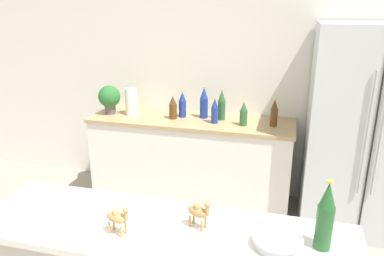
{
  "coord_description": "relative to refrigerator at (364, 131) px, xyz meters",
  "views": [
    {
      "loc": [
        0.66,
        -1.06,
        1.99
      ],
      "look_at": [
        -0.0,
        1.39,
        1.14
      ],
      "focal_mm": 35.0,
      "sensor_mm": 36.0,
      "label": 1
    }
  ],
  "objects": [
    {
      "name": "wine_bottle",
      "position": [
        -0.47,
        -1.88,
        0.2
      ],
      "size": [
        0.08,
        0.08,
        0.33
      ],
      "color": "#235628",
      "rests_on": "bar_counter"
    },
    {
      "name": "camel_figurine",
      "position": [
        -1.03,
        -1.87,
        0.13
      ],
      "size": [
        0.13,
        0.09,
        0.16
      ],
      "color": "#A87F4C",
      "rests_on": "bar_counter"
    },
    {
      "name": "refrigerator",
      "position": [
        0.0,
        0.0,
        0.0
      ],
      "size": [
        0.95,
        0.76,
        1.84
      ],
      "color": "silver",
      "rests_on": "ground_plane"
    },
    {
      "name": "camel_figurine_second",
      "position": [
        -1.38,
        -2.01,
        0.13
      ],
      "size": [
        0.13,
        0.08,
        0.16
      ],
      "color": "tan",
      "rests_on": "bar_counter"
    },
    {
      "name": "back_bottle_0",
      "position": [
        -1.29,
        0.13,
        0.11
      ],
      "size": [
        0.07,
        0.07,
        0.31
      ],
      "color": "#2D6033",
      "rests_on": "back_counter"
    },
    {
      "name": "back_bottle_5",
      "position": [
        -1.34,
        0.0,
        0.08
      ],
      "size": [
        0.07,
        0.07,
        0.25
      ],
      "color": "navy",
      "rests_on": "back_counter"
    },
    {
      "name": "fruit_bowl",
      "position": [
        -0.66,
        -1.92,
        0.07
      ],
      "size": [
        0.23,
        0.23,
        0.05
      ],
      "color": "#B7BABF",
      "rests_on": "bar_counter"
    },
    {
      "name": "back_bottle_6",
      "position": [
        -0.78,
        0.05,
        0.09
      ],
      "size": [
        0.07,
        0.07,
        0.27
      ],
      "color": "brown",
      "rests_on": "back_counter"
    },
    {
      "name": "back_bottle_4",
      "position": [
        -1.06,
        0.0,
        0.08
      ],
      "size": [
        0.07,
        0.07,
        0.23
      ],
      "color": "#2D6033",
      "rests_on": "back_counter"
    },
    {
      "name": "back_counter",
      "position": [
        -1.59,
        0.08,
        -0.48
      ],
      "size": [
        2.04,
        0.63,
        0.89
      ],
      "color": "white",
      "rests_on": "ground_plane"
    },
    {
      "name": "back_bottle_2",
      "position": [
        -1.69,
        0.12,
        0.09
      ],
      "size": [
        0.08,
        0.08,
        0.27
      ],
      "color": "navy",
      "rests_on": "back_counter"
    },
    {
      "name": "paper_towel_roll",
      "position": [
        -2.22,
        0.06,
        0.1
      ],
      "size": [
        0.12,
        0.12,
        0.28
      ],
      "color": "white",
      "rests_on": "back_counter"
    },
    {
      "name": "back_bottle_3",
      "position": [
        -1.48,
        0.14,
        0.12
      ],
      "size": [
        0.08,
        0.08,
        0.32
      ],
      "color": "navy",
      "rests_on": "back_counter"
    },
    {
      "name": "potted_plant",
      "position": [
        -2.46,
        0.03,
        0.14
      ],
      "size": [
        0.23,
        0.23,
        0.3
      ],
      "color": "#595451",
      "rests_on": "back_counter"
    },
    {
      "name": "back_bottle_1",
      "position": [
        -1.77,
        0.03,
        0.08
      ],
      "size": [
        0.08,
        0.08,
        0.24
      ],
      "color": "brown",
      "rests_on": "back_counter"
    },
    {
      "name": "wall_back",
      "position": [
        -1.31,
        0.41,
        0.36
      ],
      "size": [
        8.0,
        0.06,
        2.55
      ],
      "color": "white",
      "rests_on": "ground_plane"
    }
  ]
}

